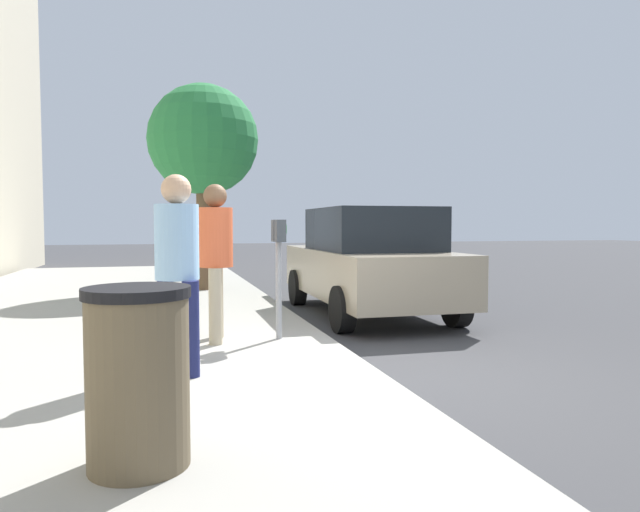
{
  "coord_description": "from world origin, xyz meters",
  "views": [
    {
      "loc": [
        -5.24,
        1.93,
        1.5
      ],
      "look_at": [
        1.1,
        0.17,
        1.14
      ],
      "focal_mm": 31.89,
      "sensor_mm": 36.0,
      "label": 1
    }
  ],
  "objects_px": {
    "parking_meter": "(279,253)",
    "traffic_signal": "(219,183)",
    "parked_sedan_near": "(369,261)",
    "trash_bin": "(138,377)",
    "pedestrian_bystander": "(177,256)",
    "street_tree": "(203,142)",
    "pedestrian_at_meter": "(216,248)"
  },
  "relations": [
    {
      "from": "parking_meter",
      "to": "traffic_signal",
      "type": "distance_m",
      "value": 8.29
    },
    {
      "from": "parked_sedan_near",
      "to": "traffic_signal",
      "type": "height_order",
      "value": "traffic_signal"
    },
    {
      "from": "traffic_signal",
      "to": "trash_bin",
      "type": "bearing_deg",
      "value": 172.33
    },
    {
      "from": "pedestrian_bystander",
      "to": "trash_bin",
      "type": "xyz_separation_m",
      "value": [
        -2.0,
        0.27,
        -0.56
      ]
    },
    {
      "from": "parked_sedan_near",
      "to": "street_tree",
      "type": "distance_m",
      "value": 4.65
    },
    {
      "from": "pedestrian_bystander",
      "to": "parked_sedan_near",
      "type": "xyz_separation_m",
      "value": [
        3.53,
        -3.15,
        -0.33
      ]
    },
    {
      "from": "pedestrian_bystander",
      "to": "trash_bin",
      "type": "distance_m",
      "value": 2.09
    },
    {
      "from": "parked_sedan_near",
      "to": "street_tree",
      "type": "bearing_deg",
      "value": 37.16
    },
    {
      "from": "parked_sedan_near",
      "to": "pedestrian_at_meter",
      "type": "bearing_deg",
      "value": 128.95
    },
    {
      "from": "trash_bin",
      "to": "pedestrian_bystander",
      "type": "bearing_deg",
      "value": -7.6
    },
    {
      "from": "traffic_signal",
      "to": "trash_bin",
      "type": "distance_m",
      "value": 11.72
    },
    {
      "from": "parked_sedan_near",
      "to": "parking_meter",
      "type": "bearing_deg",
      "value": 138.8
    },
    {
      "from": "pedestrian_bystander",
      "to": "trash_bin",
      "type": "bearing_deg",
      "value": -130.35
    },
    {
      "from": "pedestrian_at_meter",
      "to": "street_tree",
      "type": "bearing_deg",
      "value": 95.15
    },
    {
      "from": "pedestrian_bystander",
      "to": "parking_meter",
      "type": "bearing_deg",
      "value": 14.39
    },
    {
      "from": "street_tree",
      "to": "parked_sedan_near",
      "type": "bearing_deg",
      "value": -142.84
    },
    {
      "from": "street_tree",
      "to": "trash_bin",
      "type": "height_order",
      "value": "street_tree"
    },
    {
      "from": "traffic_signal",
      "to": "trash_bin",
      "type": "xyz_separation_m",
      "value": [
        -11.45,
        1.54,
        -1.92
      ]
    },
    {
      "from": "parking_meter",
      "to": "trash_bin",
      "type": "bearing_deg",
      "value": 156.05
    },
    {
      "from": "street_tree",
      "to": "trash_bin",
      "type": "relative_size",
      "value": 4.19
    },
    {
      "from": "parked_sedan_near",
      "to": "trash_bin",
      "type": "bearing_deg",
      "value": 148.24
    },
    {
      "from": "pedestrian_at_meter",
      "to": "traffic_signal",
      "type": "xyz_separation_m",
      "value": [
        8.1,
        -0.81,
        1.34
      ]
    },
    {
      "from": "pedestrian_at_meter",
      "to": "parked_sedan_near",
      "type": "distance_m",
      "value": 3.47
    },
    {
      "from": "parked_sedan_near",
      "to": "traffic_signal",
      "type": "xyz_separation_m",
      "value": [
        5.93,
        1.88,
        1.68
      ]
    },
    {
      "from": "pedestrian_at_meter",
      "to": "trash_bin",
      "type": "xyz_separation_m",
      "value": [
        -3.35,
        0.73,
        -0.57
      ]
    },
    {
      "from": "pedestrian_at_meter",
      "to": "trash_bin",
      "type": "distance_m",
      "value": 3.48
    },
    {
      "from": "pedestrian_at_meter",
      "to": "parked_sedan_near",
      "type": "bearing_deg",
      "value": 46.76
    },
    {
      "from": "parked_sedan_near",
      "to": "street_tree",
      "type": "relative_size",
      "value": 1.05
    },
    {
      "from": "parking_meter",
      "to": "pedestrian_at_meter",
      "type": "bearing_deg",
      "value": 84.68
    },
    {
      "from": "parked_sedan_near",
      "to": "traffic_signal",
      "type": "distance_m",
      "value": 6.44
    },
    {
      "from": "pedestrian_at_meter",
      "to": "trash_bin",
      "type": "height_order",
      "value": "pedestrian_at_meter"
    },
    {
      "from": "pedestrian_at_meter",
      "to": "street_tree",
      "type": "xyz_separation_m",
      "value": [
        5.39,
        -0.25,
        1.98
      ]
    }
  ]
}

